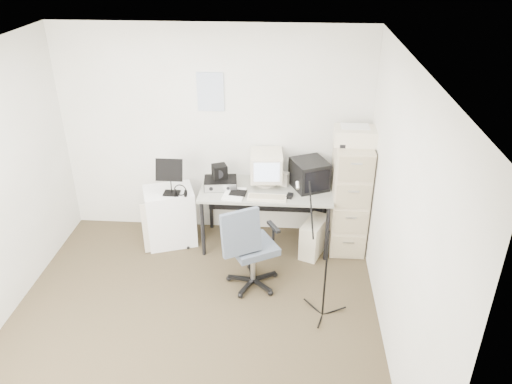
# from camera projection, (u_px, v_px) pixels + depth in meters

# --- Properties ---
(floor) EXTENTS (3.60, 3.60, 0.01)m
(floor) POSITION_uv_depth(u_px,v_px,m) (192.00, 324.00, 4.80)
(floor) COLOR #363220
(floor) RESTS_ON ground
(ceiling) EXTENTS (3.60, 3.60, 0.01)m
(ceiling) POSITION_uv_depth(u_px,v_px,m) (171.00, 62.00, 3.63)
(ceiling) COLOR white
(ceiling) RESTS_ON ground
(wall_back) EXTENTS (3.60, 0.02, 2.50)m
(wall_back) POSITION_uv_depth(u_px,v_px,m) (214.00, 134.00, 5.80)
(wall_back) COLOR white
(wall_back) RESTS_ON ground
(wall_front) EXTENTS (3.60, 0.02, 2.50)m
(wall_front) POSITION_uv_depth(u_px,v_px,m) (114.00, 381.00, 2.63)
(wall_front) COLOR white
(wall_front) RESTS_ON ground
(wall_right) EXTENTS (0.02, 3.60, 2.50)m
(wall_right) POSITION_uv_depth(u_px,v_px,m) (399.00, 219.00, 4.10)
(wall_right) COLOR white
(wall_right) RESTS_ON ground
(wall_calendar) EXTENTS (0.30, 0.02, 0.44)m
(wall_calendar) POSITION_uv_depth(u_px,v_px,m) (210.00, 92.00, 5.56)
(wall_calendar) COLOR white
(wall_calendar) RESTS_ON wall_back
(filing_cabinet) EXTENTS (0.40, 0.60, 1.30)m
(filing_cabinet) POSITION_uv_depth(u_px,v_px,m) (349.00, 197.00, 5.70)
(filing_cabinet) COLOR #BEB29D
(filing_cabinet) RESTS_ON floor
(printer) EXTENTS (0.45, 0.32, 0.17)m
(printer) POSITION_uv_depth(u_px,v_px,m) (355.00, 136.00, 5.37)
(printer) COLOR beige
(printer) RESTS_ON filing_cabinet
(desk) EXTENTS (1.50, 0.70, 0.73)m
(desk) POSITION_uv_depth(u_px,v_px,m) (266.00, 216.00, 5.86)
(desk) COLOR gray
(desk) RESTS_ON floor
(crt_monitor) EXTENTS (0.39, 0.40, 0.40)m
(crt_monitor) POSITION_uv_depth(u_px,v_px,m) (266.00, 168.00, 5.71)
(crt_monitor) COLOR beige
(crt_monitor) RESTS_ON desk
(crt_tv) EXTENTS (0.49, 0.50, 0.33)m
(crt_tv) POSITION_uv_depth(u_px,v_px,m) (309.00, 174.00, 5.66)
(crt_tv) COLOR black
(crt_tv) RESTS_ON desk
(desk_speaker) EXTENTS (0.11, 0.11, 0.16)m
(desk_speaker) POSITION_uv_depth(u_px,v_px,m) (285.00, 179.00, 5.74)
(desk_speaker) COLOR beige
(desk_speaker) RESTS_ON desk
(keyboard) EXTENTS (0.43, 0.17, 0.02)m
(keyboard) POSITION_uv_depth(u_px,v_px,m) (267.00, 198.00, 5.48)
(keyboard) COLOR beige
(keyboard) RESTS_ON desk
(mouse) EXTENTS (0.09, 0.12, 0.03)m
(mouse) POSITION_uv_depth(u_px,v_px,m) (290.00, 196.00, 5.51)
(mouse) COLOR black
(mouse) RESTS_ON desk
(radio_receiver) EXTENTS (0.40, 0.31, 0.11)m
(radio_receiver) POSITION_uv_depth(u_px,v_px,m) (221.00, 183.00, 5.71)
(radio_receiver) COLOR black
(radio_receiver) RESTS_ON desk
(radio_speaker) EXTENTS (0.20, 0.20, 0.16)m
(radio_speaker) POSITION_uv_depth(u_px,v_px,m) (220.00, 171.00, 5.68)
(radio_speaker) COLOR black
(radio_speaker) RESTS_ON radio_receiver
(papers) EXTENTS (0.26, 0.33, 0.02)m
(papers) POSITION_uv_depth(u_px,v_px,m) (234.00, 194.00, 5.57)
(papers) COLOR white
(papers) RESTS_ON desk
(pc_tower) EXTENTS (0.35, 0.49, 0.42)m
(pc_tower) POSITION_uv_depth(u_px,v_px,m) (314.00, 237.00, 5.76)
(pc_tower) COLOR beige
(pc_tower) RESTS_ON floor
(office_chair) EXTENTS (0.77, 0.77, 0.98)m
(office_chair) POSITION_uv_depth(u_px,v_px,m) (253.00, 245.00, 5.10)
(office_chair) COLOR #414851
(office_chair) RESTS_ON floor
(side_cart) EXTENTS (0.67, 0.60, 0.69)m
(side_cart) POSITION_uv_depth(u_px,v_px,m) (170.00, 216.00, 5.91)
(side_cart) COLOR white
(side_cart) RESTS_ON floor
(music_stand) EXTENTS (0.34, 0.25, 0.44)m
(music_stand) POSITION_uv_depth(u_px,v_px,m) (170.00, 176.00, 5.57)
(music_stand) COLOR black
(music_stand) RESTS_ON side_cart
(headphones) EXTENTS (0.20, 0.20, 0.03)m
(headphones) POSITION_uv_depth(u_px,v_px,m) (180.00, 192.00, 5.60)
(headphones) COLOR black
(headphones) RESTS_ON side_cart
(mic_stand) EXTENTS (0.02, 0.02, 1.27)m
(mic_stand) POSITION_uv_depth(u_px,v_px,m) (327.00, 261.00, 4.61)
(mic_stand) COLOR black
(mic_stand) RESTS_ON floor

